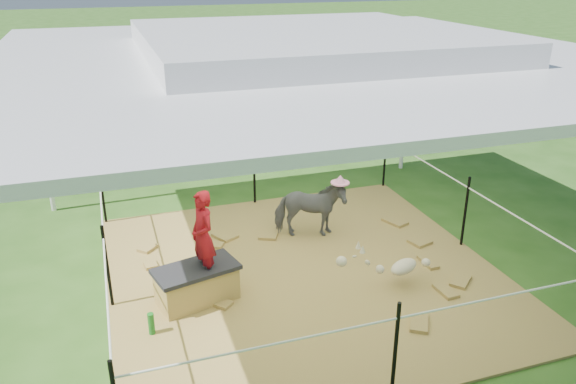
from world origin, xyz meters
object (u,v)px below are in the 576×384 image
object	(u,v)px
trash_barrel	(352,105)
green_bottle	(151,324)
pony	(310,209)
foal	(404,264)
picnic_table_near	(276,99)
straw_bale	(197,286)
woman	(202,228)
picnic_table_far	(364,77)
distant_person	(288,87)

from	to	relation	value
trash_barrel	green_bottle	bearing A→B (deg)	-128.29
trash_barrel	pony	bearing A→B (deg)	-120.03
foal	picnic_table_near	size ratio (longest dim) A/B	0.57
green_bottle	trash_barrel	bearing A→B (deg)	51.71
straw_bale	woman	size ratio (longest dim) A/B	0.83
picnic_table_near	woman	bearing A→B (deg)	-113.68
picnic_table_far	woman	bearing A→B (deg)	-94.86
straw_bale	green_bottle	distance (m)	0.71
trash_barrel	picnic_table_far	distance (m)	3.96
woman	trash_barrel	size ratio (longest dim) A/B	1.05
pony	foal	world-z (taller)	pony
woman	foal	xyz separation A→B (m)	(2.23, -0.43, -0.62)
green_bottle	trash_barrel	distance (m)	8.43
woman	foal	world-z (taller)	woman
pony	distant_person	distance (m)	7.39
green_bottle	trash_barrel	size ratio (longest dim) A/B	0.24
foal	picnic_table_near	xyz separation A→B (m)	(1.04, 8.30, 0.05)
woman	picnic_table_far	world-z (taller)	woman
distant_person	green_bottle	bearing A→B (deg)	84.18
straw_bale	picnic_table_far	xyz separation A→B (m)	(6.63, 9.60, 0.17)
trash_barrel	picnic_table_near	xyz separation A→B (m)	(-1.30, 1.70, -0.13)
woman	foal	size ratio (longest dim) A/B	1.03
picnic_table_far	trash_barrel	bearing A→B (deg)	-90.30
green_bottle	picnic_table_far	size ratio (longest dim) A/B	0.13
woman	picnic_table_far	distance (m)	11.62
foal	green_bottle	bearing A→B (deg)	156.70
straw_bale	picnic_table_far	size ratio (longest dim) A/B	0.46
woman	green_bottle	size ratio (longest dim) A/B	4.32
green_bottle	pony	xyz separation A→B (m)	(2.29, 1.55, 0.28)
straw_bale	trash_barrel	bearing A→B (deg)	52.84
foal	picnic_table_far	size ratio (longest dim) A/B	0.53
woman	picnic_table_near	world-z (taller)	woman
pony	picnic_table_far	bearing A→B (deg)	-14.17
woman	distant_person	bearing A→B (deg)	141.67
straw_bale	foal	distance (m)	2.38
trash_barrel	picnic_table_far	world-z (taller)	trash_barrel
green_bottle	picnic_table_far	distance (m)	12.35
picnic_table_near	distant_person	size ratio (longest dim) A/B	1.55
straw_bale	foal	size ratio (longest dim) A/B	0.86
green_bottle	distant_person	bearing A→B (deg)	63.31
straw_bale	woman	bearing A→B (deg)	0.00
picnic_table_near	distant_person	distance (m)	0.58
distant_person	foal	bearing A→B (deg)	101.24
woman	foal	bearing A→B (deg)	64.99
pony	foal	distance (m)	1.65
pony	picnic_table_near	distance (m)	6.96
pony	trash_barrel	xyz separation A→B (m)	(2.93, 5.07, 0.06)
picnic_table_near	green_bottle	bearing A→B (deg)	-116.34
woman	picnic_table_near	xyz separation A→B (m)	(3.27, 7.87, -0.56)
woman	distant_person	xyz separation A→B (m)	(3.70, 8.20, -0.37)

